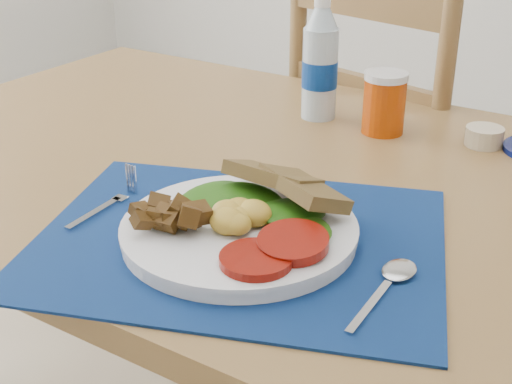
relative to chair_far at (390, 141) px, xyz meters
The scene contains 9 objects.
table 0.59m from the chair_far, 89.59° to the right, with size 1.40×0.90×0.75m.
chair_far is the anchor object (origin of this frame).
placemat 0.83m from the chair_far, 81.65° to the right, with size 0.51×0.40×0.00m, color black.
breakfast_plate 0.84m from the chair_far, 82.10° to the right, with size 0.30×0.30×0.07m.
fork 0.85m from the chair_far, 95.93° to the right, with size 0.02×0.15×0.00m.
spoon 0.88m from the chair_far, 68.12° to the right, with size 0.04×0.17×0.00m.
water_bottle 0.42m from the chair_far, 93.28° to the right, with size 0.07×0.07×0.22m.
juice_glass 0.42m from the chair_far, 71.56° to the right, with size 0.07×0.07×0.10m, color #B43904.
ramekin 0.46m from the chair_far, 47.45° to the right, with size 0.06×0.06×0.03m, color #C8B692.
Camera 1 is at (0.56, -0.69, 1.20)m, focal length 50.00 mm.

